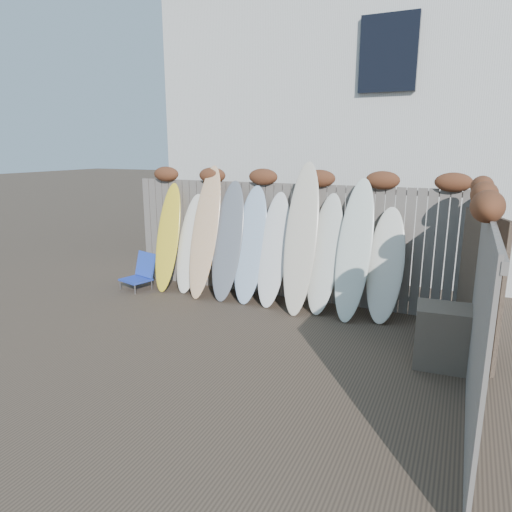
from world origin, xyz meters
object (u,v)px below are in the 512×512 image
at_px(beach_chair, 141,272).
at_px(lattice_panel, 479,287).
at_px(wooden_crate, 443,336).
at_px(surfboard_0, 168,237).

xyz_separation_m(beach_chair, lattice_panel, (5.68, -0.54, 0.60)).
relative_size(beach_chair, wooden_crate, 0.89).
bearing_deg(wooden_crate, surfboard_0, 165.82).
xyz_separation_m(wooden_crate, surfboard_0, (-4.83, 1.22, 0.61)).
distance_m(beach_chair, surfboard_0, 0.86).
distance_m(lattice_panel, surfboard_0, 5.24).
distance_m(wooden_crate, lattice_panel, 0.79).
distance_m(wooden_crate, surfboard_0, 5.02).
xyz_separation_m(wooden_crate, lattice_panel, (0.35, 0.46, 0.54)).
bearing_deg(surfboard_0, lattice_panel, -12.84).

